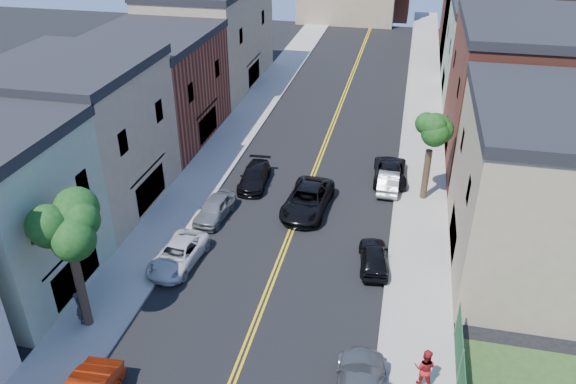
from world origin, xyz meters
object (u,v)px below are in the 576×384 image
Objects in this scene: black_car_left at (254,177)px; grey_car_left at (215,208)px; dark_car_right_far at (390,170)px; pedestrian_left at (80,307)px; black_car_right at (374,257)px; black_suv_lane at (307,200)px; pedestrian_right at (425,368)px; white_pickup at (178,255)px; silver_car_right at (389,180)px.

grey_car_left is at bearing -108.88° from black_car_left.
dark_car_right_far is 23.01m from pedestrian_left.
black_car_right is (10.35, -2.96, -0.03)m from grey_car_left.
black_suv_lane is (-4.76, 5.16, 0.13)m from black_car_right.
pedestrian_right is (2.54, -18.83, 0.43)m from dark_car_right_far.
white_pickup is at bearing -13.65° from pedestrian_right.
white_pickup is 16.96m from dark_car_right_far.
silver_car_right is (10.59, 6.28, -0.02)m from grey_car_left.
silver_car_right is at bearing 86.57° from dark_car_right_far.
pedestrian_left reaches higher than white_pickup.
grey_car_left is at bearing -23.53° from black_car_right.
white_pickup is 5.12m from grey_car_left.
black_car_left is 11.92m from black_car_right.
pedestrian_left is at bearing 8.68° from pedestrian_right.
black_suv_lane is 3.20× the size of pedestrian_left.
pedestrian_right is at bearing -115.32° from pedestrian_left.
black_suv_lane is 15.54m from pedestrian_left.
pedestrian_left is at bearing 49.96° from dark_car_right_far.
white_pickup is 9.46m from black_suv_lane.
grey_car_left is (0.41, 5.11, 0.05)m from white_pickup.
pedestrian_right reaches higher than silver_car_right.
black_suv_lane is (5.59, 2.20, 0.10)m from grey_car_left.
black_car_left is 0.91× the size of dark_car_right_far.
black_car_right is at bearing 85.29° from dark_car_right_far.
black_car_left is at bearing -43.23° from pedestrian_right.
black_suv_lane is at bearing -34.80° from black_car_left.
silver_car_right is at bearing -71.70° from pedestrian_right.
grey_car_left is 0.72× the size of black_suv_lane.
black_car_left is at bearing -40.01° from pedestrian_left.
black_suv_lane is at bearing 44.83° from dark_car_right_far.
dark_car_right_far is (0.00, 1.53, 0.01)m from silver_car_right.
black_car_right is 2.20× the size of pedestrian_left.
dark_car_right_far is at bearing 41.82° from grey_car_left.
silver_car_right is (9.30, 1.49, 0.02)m from black_car_left.
black_car_right is at bearing 16.00° from white_pickup.
silver_car_right is 21.80m from pedestrian_left.
dark_car_right_far is at bearing 14.22° from black_car_left.
grey_car_left is 0.99× the size of silver_car_right.
pedestrian_right is at bearing -56.51° from black_suv_lane.
pedestrian_left is 0.92× the size of pedestrian_right.
pedestrian_left reaches higher than black_suv_lane.
dark_car_right_far is 7.51m from black_suv_lane.
white_pickup is at bearing 45.85° from silver_car_right.
white_pickup is at bearing 46.14° from dark_car_right_far.
white_pickup is 14.78m from pedestrian_right.
pedestrian_right is (7.54, -13.22, 0.33)m from black_suv_lane.
black_car_left is 1.16× the size of black_car_right.
pedestrian_left is (-8.72, -12.86, 0.25)m from black_suv_lane.
pedestrian_left is (-13.72, -16.94, 0.36)m from silver_car_right.
silver_car_right is at bearing 5.36° from black_car_left.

